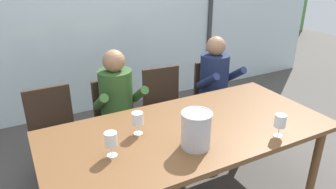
{
  "coord_description": "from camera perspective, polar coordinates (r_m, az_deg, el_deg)",
  "views": [
    {
      "loc": [
        -1.13,
        -1.78,
        1.93
      ],
      "look_at": [
        0.0,
        0.35,
        0.88
      ],
      "focal_mm": 33.28,
      "sensor_mm": 36.0,
      "label": 1
    }
  ],
  "objects": [
    {
      "name": "wine_glass_center_pour",
      "position": [
        2.3,
        -5.59,
        -4.61
      ],
      "size": [
        0.08,
        0.08,
        0.17
      ],
      "color": "silver",
      "rests_on": "dining_table"
    },
    {
      "name": "person_olive_shirt",
      "position": [
        2.99,
        -8.91,
        -1.72
      ],
      "size": [
        0.46,
        0.61,
        1.18
      ],
      "rotation": [
        0.0,
        0.0,
        0.0
      ],
      "color": "#2D5123",
      "rests_on": "ground"
    },
    {
      "name": "chair_center",
      "position": [
        3.41,
        -0.63,
        -1.37
      ],
      "size": [
        0.47,
        0.47,
        0.86
      ],
      "rotation": [
        0.0,
        0.0,
        -0.08
      ],
      "color": "#332319",
      "rests_on": "ground"
    },
    {
      "name": "wine_glass_near_bucket",
      "position": [
        2.4,
        19.86,
        -4.64
      ],
      "size": [
        0.08,
        0.08,
        0.17
      ],
      "color": "silver",
      "rests_on": "dining_table"
    },
    {
      "name": "chair_left_of_center",
      "position": [
        3.17,
        -9.07,
        -3.69
      ],
      "size": [
        0.5,
        0.5,
        0.86
      ],
      "rotation": [
        0.0,
        0.0,
        0.14
      ],
      "color": "#332319",
      "rests_on": "ground"
    },
    {
      "name": "wine_glass_by_left_taster",
      "position": [
        2.08,
        -10.41,
        -8.26
      ],
      "size": [
        0.08,
        0.08,
        0.17
      ],
      "color": "silver",
      "rests_on": "dining_table"
    },
    {
      "name": "chair_right_of_center",
      "position": [
        3.67,
        8.49,
        0.21
      ],
      "size": [
        0.48,
        0.48,
        0.86
      ],
      "rotation": [
        0.0,
        0.0,
        -0.09
      ],
      "color": "#332319",
      "rests_on": "ground"
    },
    {
      "name": "dining_table",
      "position": [
        2.46,
        3.84,
        -7.52
      ],
      "size": [
        2.23,
        1.05,
        0.73
      ],
      "color": "brown",
      "rests_on": "ground"
    },
    {
      "name": "chair_near_curtain",
      "position": [
        3.09,
        -20.28,
        -5.72
      ],
      "size": [
        0.45,
        0.45,
        0.86
      ],
      "rotation": [
        0.0,
        0.0,
        0.02
      ],
      "color": "#332319",
      "rests_on": "ground"
    },
    {
      "name": "person_navy_polo",
      "position": [
        3.5,
        9.18,
        2.04
      ],
      "size": [
        0.48,
        0.63,
        1.18
      ],
      "rotation": [
        0.0,
        0.0,
        0.08
      ],
      "color": "#192347",
      "rests_on": "ground"
    },
    {
      "name": "hillside_vineyard",
      "position": [
        7.66,
        -19.68,
        13.92
      ],
      "size": [
        13.43,
        2.4,
        1.67
      ],
      "primitive_type": "cube",
      "color": "#568942",
      "rests_on": "ground"
    },
    {
      "name": "ground",
      "position": [
        3.57,
        -4.94,
        -9.37
      ],
      "size": [
        14.0,
        14.0,
        0.0
      ],
      "primitive_type": "plane",
      "color": "#4C4742"
    },
    {
      "name": "window_mullion_right",
      "position": [
        4.88,
        7.74,
        15.83
      ],
      "size": [
        0.06,
        0.06,
        2.6
      ],
      "primitive_type": "cube",
      "color": "#38383D",
      "rests_on": "ground"
    },
    {
      "name": "ice_bucket_primary",
      "position": [
        2.14,
        5.19,
        -6.37
      ],
      "size": [
        0.22,
        0.22,
        0.26
      ],
      "color": "#B7B7BC",
      "rests_on": "dining_table"
    },
    {
      "name": "window_glass_panel",
      "position": [
        4.17,
        -12.22,
        14.26
      ],
      "size": [
        7.43,
        0.03,
        2.6
      ],
      "primitive_type": "cube",
      "color": "silver",
      "rests_on": "ground"
    }
  ]
}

